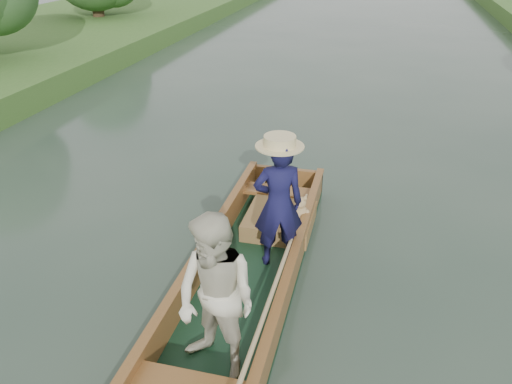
# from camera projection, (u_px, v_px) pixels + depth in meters

# --- Properties ---
(ground) EXTENTS (120.00, 120.00, 0.00)m
(ground) POSITION_uv_depth(u_px,v_px,m) (243.00, 292.00, 5.52)
(ground) COLOR #283D30
(ground) RESTS_ON ground
(punt) EXTENTS (1.15, 5.11, 1.64)m
(punt) POSITION_uv_depth(u_px,v_px,m) (247.00, 264.00, 5.10)
(punt) COLOR #13311C
(punt) RESTS_ON ground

